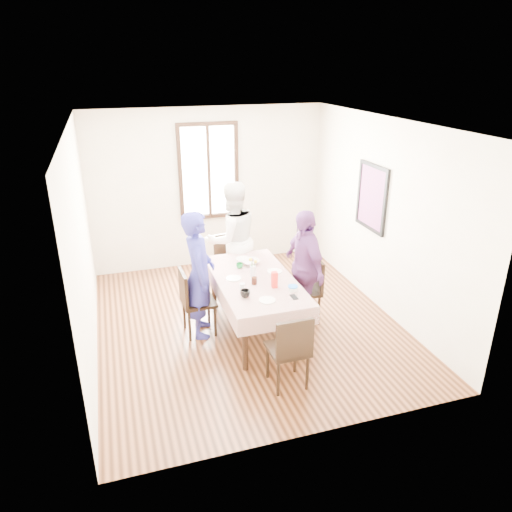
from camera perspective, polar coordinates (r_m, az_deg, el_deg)
name	(u,v)px	position (r m, az deg, el deg)	size (l,w,h in m)	color
ground	(247,322)	(6.72, -1.09, -7.89)	(4.50, 4.50, 0.00)	black
back_wall	(209,189)	(8.24, -5.62, 8.00)	(4.00, 4.00, 0.00)	beige
right_wall	(383,217)	(6.95, 14.91, 4.57)	(4.50, 4.50, 0.00)	beige
window_frame	(209,172)	(8.15, -5.67, 10.01)	(1.02, 0.06, 1.62)	black
window_pane	(209,171)	(8.16, -5.69, 10.02)	(0.90, 0.02, 1.50)	white
art_poster	(372,197)	(7.12, 13.68, 6.82)	(0.04, 0.76, 0.96)	red
dining_table	(255,305)	(6.36, -0.14, -5.87)	(0.86, 1.76, 0.75)	black
tablecloth	(255,279)	(6.19, -0.14, -2.77)	(0.98, 1.88, 0.01)	#570B08
chair_left	(199,302)	(6.32, -6.86, -5.45)	(0.42, 0.42, 0.91)	black
chair_right	(304,291)	(6.60, 5.72, -4.13)	(0.42, 0.42, 0.91)	black
chair_far	(232,265)	(7.38, -2.93, -1.05)	(0.42, 0.42, 0.91)	black
chair_near	(288,349)	(5.34, 3.79, -11.00)	(0.42, 0.42, 0.91)	black
person_left	(199,275)	(6.15, -6.85, -2.21)	(0.62, 0.40, 1.69)	navy
person_far	(231,239)	(7.20, -2.95, 2.02)	(0.86, 0.67, 1.77)	white
person_right	(303,268)	(6.44, 5.68, -1.38)	(0.94, 0.39, 1.61)	#683575
mug_black	(245,294)	(5.71, -1.30, -4.52)	(0.12, 0.12, 0.09)	black
mug_flag	(275,276)	(6.16, 2.28, -2.45)	(0.09, 0.09, 0.08)	red
mug_green	(239,266)	(6.49, -1.98, -1.16)	(0.09, 0.09, 0.07)	#0C7226
serving_bowl	(250,262)	(6.61, -0.71, -0.75)	(0.24, 0.24, 0.06)	white
juice_carton	(274,280)	(5.92, 2.22, -2.85)	(0.07, 0.07, 0.21)	red
butter_tub	(293,289)	(5.88, 4.42, -3.92)	(0.11, 0.11, 0.05)	white
jam_jar	(254,281)	(6.02, -0.21, -2.97)	(0.07, 0.07, 0.10)	black
drinking_glass	(242,287)	(5.86, -1.65, -3.73)	(0.07, 0.07, 0.10)	silver
smartphone	(294,297)	(5.74, 4.56, -4.89)	(0.07, 0.14, 0.01)	black
flower_vase	(253,271)	(6.21, -0.36, -1.85)	(0.08, 0.08, 0.15)	silver
plate_left	(234,278)	(6.19, -2.68, -2.67)	(0.20, 0.20, 0.01)	white
plate_right	(275,271)	(6.39, 2.23, -1.83)	(0.20, 0.20, 0.01)	white
plate_far	(243,259)	(6.78, -1.58, -0.34)	(0.20, 0.20, 0.01)	white
plate_near	(267,300)	(5.65, 1.35, -5.29)	(0.20, 0.20, 0.01)	white
butter_lid	(293,286)	(5.87, 4.43, -3.63)	(0.12, 0.12, 0.01)	blue
flower_bunch	(253,263)	(6.16, -0.36, -0.79)	(0.09, 0.09, 0.10)	yellow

